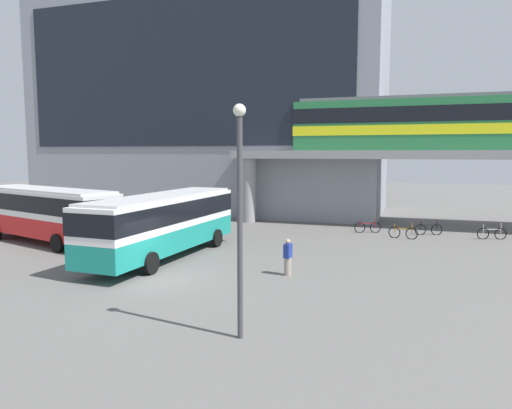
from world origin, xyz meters
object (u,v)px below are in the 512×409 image
(bus_main, at_px, (163,219))
(bus_secondary, at_px, (46,209))
(bicycle_silver, at_px, (492,234))
(bicycle_orange, at_px, (403,233))
(pedestrian_waiting_near_stop, at_px, (288,258))
(train, at_px, (452,122))
(bicycle_black, at_px, (429,229))
(station_building, at_px, (209,93))
(bicycle_red, at_px, (368,227))

(bus_main, xyz_separation_m, bus_secondary, (-8.63, 1.43, 0.00))
(bicycle_silver, distance_m, bicycle_orange, 5.40)
(bus_secondary, relative_size, pedestrian_waiting_near_stop, 7.05)
(train, distance_m, bicycle_orange, 9.78)
(bicycle_orange, xyz_separation_m, pedestrian_waiting_near_stop, (-4.52, -10.90, 0.39))
(bicycle_orange, bearing_deg, bicycle_black, 51.07)
(station_building, distance_m, bicycle_red, 21.02)
(train, xyz_separation_m, bicycle_red, (-5.22, -4.52, -7.08))
(train, bearing_deg, bicycle_silver, -63.82)
(bus_main, relative_size, bus_secondary, 0.99)
(station_building, distance_m, bicycle_silver, 27.08)
(bicycle_silver, bearing_deg, bicycle_red, 179.30)
(bus_secondary, height_order, bicycle_orange, bus_secondary)
(bicycle_silver, bearing_deg, bus_main, -146.50)
(bicycle_red, bearing_deg, bus_secondary, -151.46)
(bicycle_orange, bearing_deg, bicycle_silver, 15.71)
(bus_secondary, distance_m, bicycle_orange, 21.64)
(bicycle_red, bearing_deg, train, 40.88)
(bicycle_black, bearing_deg, bicycle_red, -174.75)
(bicycle_red, xyz_separation_m, pedestrian_waiting_near_stop, (-2.23, -12.45, 0.39))
(train, relative_size, bicycle_silver, 12.80)
(pedestrian_waiting_near_stop, bearing_deg, bicycle_red, 79.85)
(train, bearing_deg, bus_secondary, -148.32)
(pedestrian_waiting_near_stop, bearing_deg, train, 66.30)
(bicycle_orange, bearing_deg, train, 64.26)
(train, height_order, bicycle_silver, train)
(station_building, xyz_separation_m, bicycle_red, (15.61, -9.40, -10.48))
(bus_main, bearing_deg, pedestrian_waiting_near_stop, -11.51)
(bus_main, bearing_deg, train, 47.45)
(station_building, relative_size, bicycle_silver, 18.15)
(station_building, xyz_separation_m, pedestrian_waiting_near_stop, (13.38, -21.85, -10.09))
(train, xyz_separation_m, bicycle_black, (-1.39, -4.17, -7.08))
(bicycle_orange, bearing_deg, pedestrian_waiting_near_stop, -112.54)
(bicycle_black, height_order, bicycle_orange, same)
(bicycle_silver, bearing_deg, train, 116.18)
(train, distance_m, bicycle_red, 9.89)
(station_building, xyz_separation_m, bus_secondary, (-2.10, -19.03, -8.85))
(bicycle_red, distance_m, bicycle_silver, 7.49)
(train, xyz_separation_m, bicycle_orange, (-2.93, -6.07, -7.08))
(bicycle_black, bearing_deg, bicycle_silver, -6.91)
(bicycle_silver, bearing_deg, bicycle_orange, -164.29)
(bus_secondary, bearing_deg, bicycle_black, 24.86)
(station_building, xyz_separation_m, bicycle_orange, (17.90, -10.95, -10.48))
(train, height_order, bus_main, train)
(bicycle_red, bearing_deg, bicycle_orange, -34.06)
(bus_main, distance_m, bicycle_red, 14.40)
(bus_main, bearing_deg, bicycle_orange, 39.89)
(bus_main, distance_m, pedestrian_waiting_near_stop, 7.10)
(bus_secondary, bearing_deg, pedestrian_waiting_near_stop, -10.33)
(bus_secondary, height_order, bicycle_red, bus_secondary)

